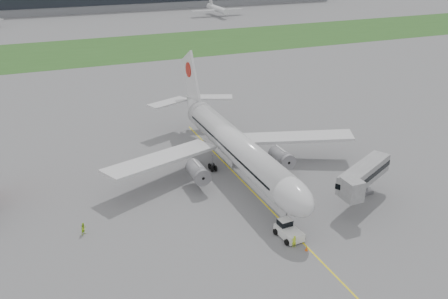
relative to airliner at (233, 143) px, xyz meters
name	(u,v)px	position (x,y,z in m)	size (l,w,h in m)	color
ground	(244,183)	(0.00, -4.87, -5.66)	(600.00, 600.00, 0.00)	slate
apron_markings	(257,196)	(0.00, -9.87, -5.66)	(70.00, 70.00, 0.04)	yellow
grass_strip	(113,49)	(0.00, 115.13, -5.65)	(600.00, 50.00, 0.02)	#2E5C22
airliner	(233,143)	(0.00, 0.00, 0.00)	(48.13, 53.95, 17.88)	silver
pushback_tug	(288,230)	(-1.16, -22.42, -4.62)	(3.29, 4.62, 2.27)	white
jet_bridge	(362,176)	(14.13, -18.42, -0.78)	(13.37, 9.93, 6.60)	#A1A1A4
safety_cone_left	(307,249)	(-0.50, -26.51, -5.35)	(0.45, 0.45, 0.61)	#F2560C
safety_cone_right	(298,233)	(0.50, -22.61, -5.37)	(0.43, 0.43, 0.59)	#F2560C
ground_crew_near	(294,241)	(-1.67, -25.11, -4.77)	(0.65, 0.43, 1.78)	#D1FA29
ground_crew_far	(84,229)	(-28.05, -10.77, -4.74)	(0.89, 0.69, 1.83)	#A4DB24
distant_aircraft_right	(217,16)	(67.76, 178.49, -5.66)	(28.46, 25.11, 10.88)	silver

